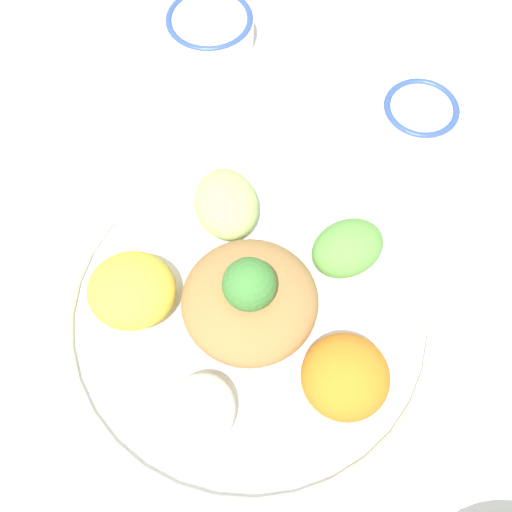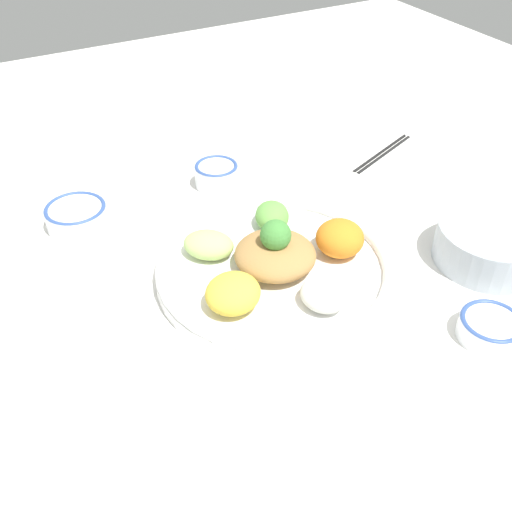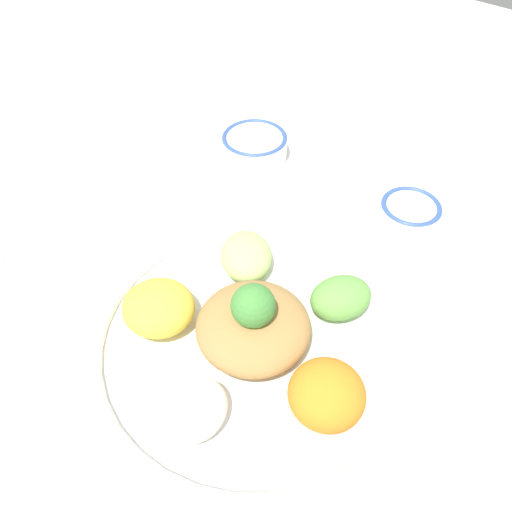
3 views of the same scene
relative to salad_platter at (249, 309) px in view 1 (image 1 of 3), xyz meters
name	(u,v)px [view 1 (image 1 of 3)]	position (x,y,z in m)	size (l,w,h in m)	color
ground_plane	(224,315)	(-0.01, 0.02, -0.03)	(2.40, 2.40, 0.00)	white
salad_platter	(249,309)	(0.00, 0.00, 0.00)	(0.38, 0.38, 0.11)	white
sauce_bowl_red	(418,118)	(0.30, -0.04, 0.00)	(0.08, 0.08, 0.05)	white
rice_bowl_blue	(210,29)	(0.29, 0.24, 0.00)	(0.11, 0.11, 0.04)	white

